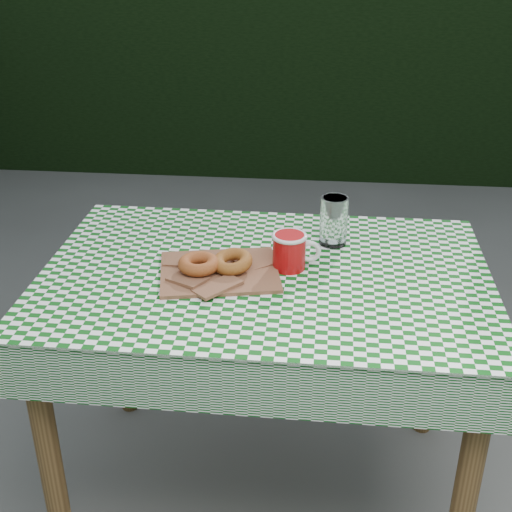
{
  "coord_description": "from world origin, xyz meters",
  "views": [
    {
      "loc": [
        -0.03,
        -1.43,
        1.61
      ],
      "look_at": [
        -0.19,
        0.18,
        0.79
      ],
      "focal_mm": 48.09,
      "sensor_mm": 36.0,
      "label": 1
    }
  ],
  "objects_px": {
    "table": "(264,388)",
    "coffee_mug": "(289,251)",
    "drinking_glass": "(334,221)",
    "paper_bag": "(219,271)"
  },
  "relations": [
    {
      "from": "table",
      "to": "coffee_mug",
      "type": "height_order",
      "value": "coffee_mug"
    },
    {
      "from": "drinking_glass",
      "to": "coffee_mug",
      "type": "bearing_deg",
      "value": -125.62
    },
    {
      "from": "table",
      "to": "drinking_glass",
      "type": "height_order",
      "value": "drinking_glass"
    },
    {
      "from": "coffee_mug",
      "to": "table",
      "type": "bearing_deg",
      "value": -158.71
    },
    {
      "from": "coffee_mug",
      "to": "paper_bag",
      "type": "bearing_deg",
      "value": -169.25
    },
    {
      "from": "table",
      "to": "drinking_glass",
      "type": "xyz_separation_m",
      "value": [
        0.18,
        0.19,
        0.45
      ]
    },
    {
      "from": "table",
      "to": "drinking_glass",
      "type": "relative_size",
      "value": 8.24
    },
    {
      "from": "paper_bag",
      "to": "coffee_mug",
      "type": "xyz_separation_m",
      "value": [
        0.18,
        0.05,
        0.04
      ]
    },
    {
      "from": "paper_bag",
      "to": "drinking_glass",
      "type": "bearing_deg",
      "value": 35.74
    },
    {
      "from": "table",
      "to": "paper_bag",
      "type": "xyz_separation_m",
      "value": [
        -0.12,
        -0.02,
        0.39
      ]
    }
  ]
}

